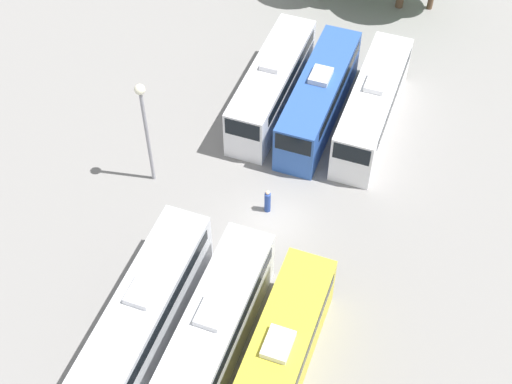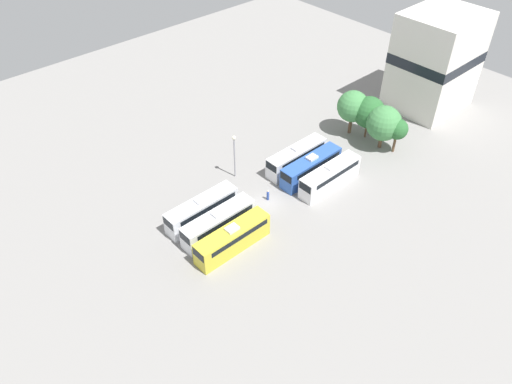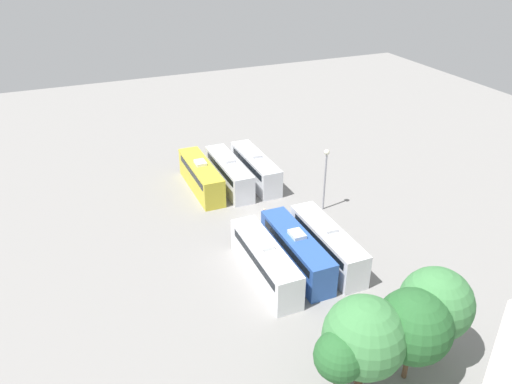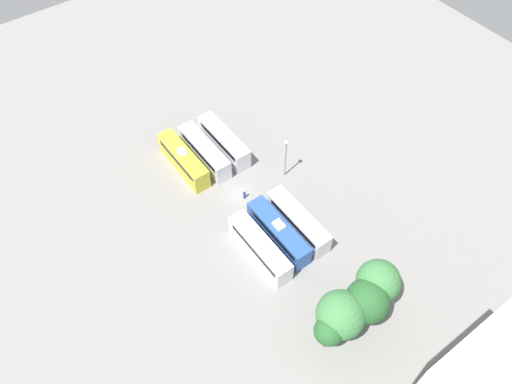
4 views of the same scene
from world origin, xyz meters
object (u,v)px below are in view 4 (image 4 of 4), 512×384
object	(u,v)px
worker_person	(244,194)
tree_1	(367,301)
light_pole	(286,152)
tree_3	(329,331)
bus_3	(298,221)
bus_5	(260,248)
tree_0	(378,281)
tree_2	(341,315)
bus_1	(205,151)
bus_2	(183,160)
bus_0	(224,141)
bus_4	(279,232)

from	to	relation	value
worker_person	tree_1	size ratio (longest dim) A/B	0.23
light_pole	tree_1	distance (m)	23.84
light_pole	tree_3	bearing A→B (deg)	62.10
bus_3	bus_5	distance (m)	6.52
worker_person	light_pole	bearing A→B (deg)	179.90
tree_0	tree_2	world-z (taller)	tree_0
bus_1	bus_3	distance (m)	18.18
bus_2	bus_5	xyz separation A→B (m)	(-0.13, 18.61, 0.00)
tree_3	bus_1	bearing A→B (deg)	-97.70
bus_1	worker_person	world-z (taller)	bus_1
bus_0	tree_1	xyz separation A→B (m)	(2.20, 32.34, 2.86)
bus_5	tree_3	world-z (taller)	tree_3
bus_4	bus_5	size ratio (longest dim) A/B	1.00
light_pole	tree_3	xyz separation A→B (m)	(12.13, 22.91, -0.75)
bus_2	bus_1	bearing A→B (deg)	172.35
tree_0	tree_1	bearing A→B (deg)	20.08
bus_4	tree_0	world-z (taller)	tree_0
bus_0	tree_3	xyz separation A→B (m)	(7.85, 32.32, 2.37)
tree_1	tree_3	bearing A→B (deg)	-0.26
bus_1	worker_person	xyz separation A→B (m)	(-0.56, 9.33, -1.08)
bus_4	bus_5	xyz separation A→B (m)	(3.34, 0.43, 0.00)
bus_1	tree_1	bearing A→B (deg)	92.29
bus_0	bus_4	world-z (taller)	same
bus_1	tree_2	size ratio (longest dim) A/B	1.46
tree_1	tree_2	xyz separation A→B (m)	(3.44, -0.60, -0.21)
bus_1	bus_4	size ratio (longest dim) A/B	1.00
bus_1	bus_5	size ratio (longest dim) A/B	1.00
bus_5	tree_1	xyz separation A→B (m)	(-4.53, 14.13, 2.86)
tree_0	bus_1	bearing A→B (deg)	-82.97
worker_person	tree_3	xyz separation A→B (m)	(4.92, 22.92, 3.45)
tree_0	bus_4	bearing A→B (deg)	-74.55
bus_1	bus_2	distance (m)	3.40
tree_0	tree_2	size ratio (longest dim) A/B	1.04
bus_4	bus_5	bearing A→B (deg)	7.28
worker_person	bus_5	bearing A→B (deg)	66.69
bus_4	tree_1	xyz separation A→B (m)	(-1.19, 14.56, 2.86)
bus_3	bus_4	xyz separation A→B (m)	(3.18, -0.16, 0.00)
bus_0	bus_4	xyz separation A→B (m)	(3.38, 17.78, 0.00)
bus_3	bus_4	world-z (taller)	same
worker_person	light_pole	size ratio (longest dim) A/B	0.23
bus_5	tree_1	distance (m)	15.11
light_pole	bus_3	bearing A→B (deg)	62.25
bus_3	tree_3	world-z (taller)	tree_3
bus_5	worker_person	xyz separation A→B (m)	(-3.80, -8.82, -1.08)
bus_4	tree_0	bearing A→B (deg)	105.45
light_pole	tree_3	size ratio (longest dim) A/B	1.22
bus_2	tree_0	bearing A→B (deg)	102.82
bus_1	light_pole	bearing A→B (deg)	129.72
bus_3	bus_1	bearing A→B (deg)	-79.62
bus_4	worker_person	bearing A→B (deg)	-93.12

